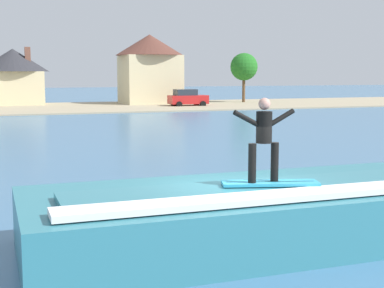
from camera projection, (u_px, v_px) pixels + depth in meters
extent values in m
plane|color=teal|center=(233.00, 243.00, 11.70)|extent=(260.00, 260.00, 0.00)
cube|color=teal|center=(253.00, 215.00, 11.66)|extent=(9.49, 3.77, 1.17)
cube|color=teal|center=(264.00, 189.00, 11.14)|extent=(8.06, 1.70, 0.13)
cube|color=white|center=(282.00, 196.00, 10.43)|extent=(8.54, 0.68, 0.12)
cube|color=#33A5CC|center=(270.00, 183.00, 11.20)|extent=(2.01, 1.02, 0.06)
cube|color=black|center=(270.00, 182.00, 11.19)|extent=(1.73, 0.53, 0.01)
cylinder|color=black|center=(252.00, 163.00, 11.03)|extent=(0.16, 0.16, 0.79)
cylinder|color=black|center=(275.00, 162.00, 11.20)|extent=(0.16, 0.16, 0.79)
cylinder|color=black|center=(264.00, 127.00, 11.03)|extent=(0.32, 0.32, 0.63)
sphere|color=#D89B88|center=(264.00, 104.00, 10.97)|extent=(0.24, 0.24, 0.24)
cylinder|color=black|center=(246.00, 118.00, 10.87)|extent=(0.53, 0.10, 0.34)
cylinder|color=black|center=(282.00, 117.00, 11.14)|extent=(0.53, 0.10, 0.34)
cube|color=tan|center=(41.00, 108.00, 55.63)|extent=(120.00, 17.77, 0.13)
cube|color=red|center=(188.00, 100.00, 58.73)|extent=(4.06, 1.86, 0.90)
cube|color=#262D38|center=(185.00, 92.00, 58.53)|extent=(2.23, 1.67, 0.64)
cylinder|color=black|center=(197.00, 103.00, 60.14)|extent=(0.64, 0.22, 0.64)
cylinder|color=black|center=(203.00, 104.00, 58.32)|extent=(0.64, 0.22, 0.64)
cylinder|color=black|center=(173.00, 104.00, 59.26)|extent=(0.64, 0.22, 0.64)
cylinder|color=black|center=(179.00, 105.00, 57.43)|extent=(0.64, 0.22, 0.64)
cube|color=beige|center=(150.00, 80.00, 63.24)|extent=(6.22, 6.04, 5.53)
cone|color=brown|center=(150.00, 45.00, 62.75)|extent=(7.71, 7.71, 2.34)
cube|color=beige|center=(14.00, 88.00, 61.12)|extent=(6.07, 6.21, 3.73)
cone|color=#2D2D33|center=(13.00, 60.00, 60.73)|extent=(7.70, 7.70, 2.46)
cube|color=brown|center=(28.00, 55.00, 60.31)|extent=(0.60, 0.60, 1.80)
cylinder|color=brown|center=(244.00, 89.00, 65.64)|extent=(0.36, 0.36, 3.32)
sphere|color=#226B20|center=(244.00, 67.00, 65.31)|extent=(3.22, 3.22, 3.22)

